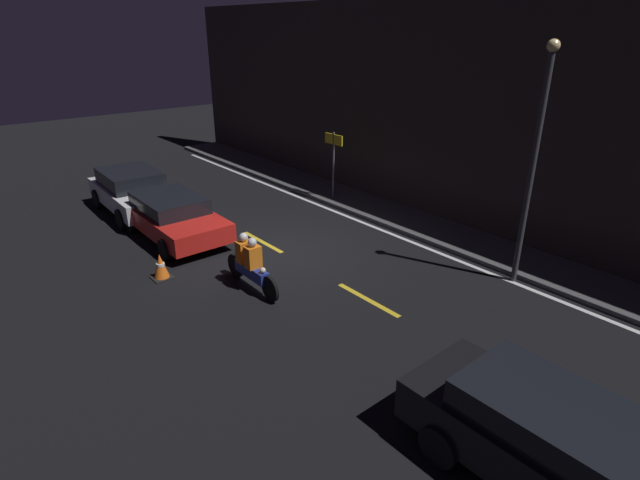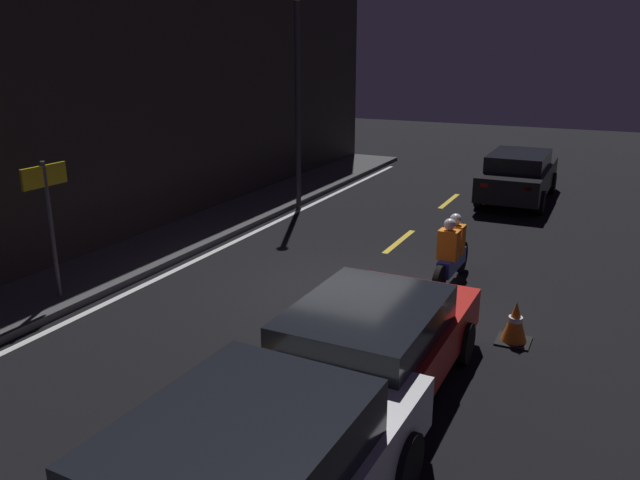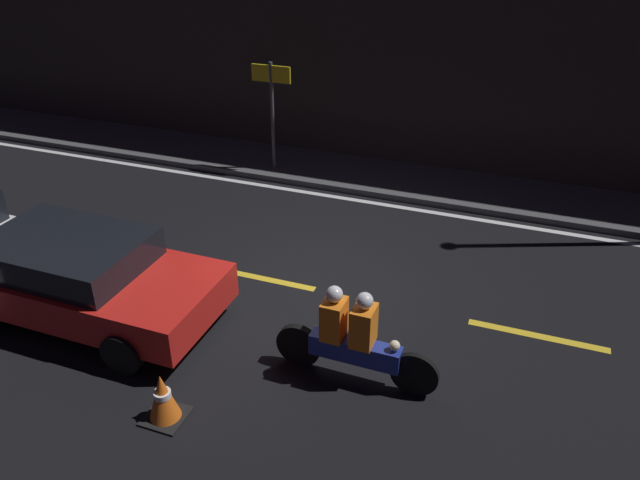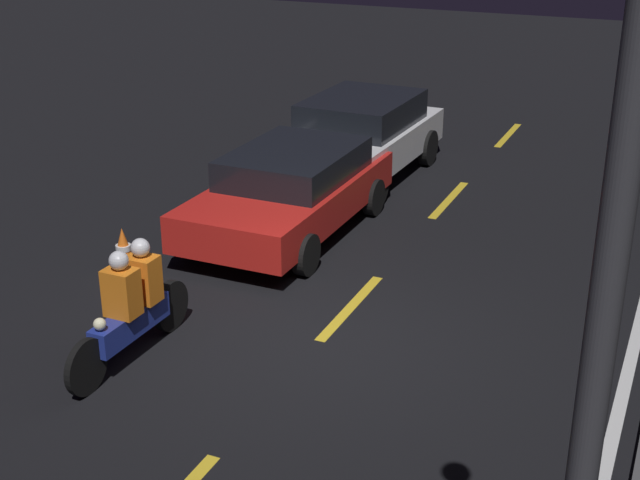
# 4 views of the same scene
# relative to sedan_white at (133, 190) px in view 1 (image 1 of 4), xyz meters

# --- Properties ---
(ground_plane) EXTENTS (56.00, 56.00, 0.00)m
(ground_plane) POSITION_rel_sedan_white_xyz_m (6.06, 1.92, -0.79)
(ground_plane) COLOR black
(raised_curb) EXTENTS (28.00, 1.88, 0.13)m
(raised_curb) POSITION_rel_sedan_white_xyz_m (6.06, 6.56, -0.72)
(raised_curb) COLOR #424244
(raised_curb) RESTS_ON ground
(building_front) EXTENTS (28.00, 0.30, 6.89)m
(building_front) POSITION_rel_sedan_white_xyz_m (6.06, 7.65, 2.66)
(building_front) COLOR #2D2826
(building_front) RESTS_ON ground
(lane_dash_a) EXTENTS (2.00, 0.14, 0.01)m
(lane_dash_a) POSITION_rel_sedan_white_xyz_m (-3.94, 1.92, -0.78)
(lane_dash_a) COLOR gold
(lane_dash_a) RESTS_ON ground
(lane_dash_b) EXTENTS (2.00, 0.14, 0.01)m
(lane_dash_b) POSITION_rel_sedan_white_xyz_m (0.56, 1.92, -0.78)
(lane_dash_b) COLOR gold
(lane_dash_b) RESTS_ON ground
(lane_dash_c) EXTENTS (2.00, 0.14, 0.01)m
(lane_dash_c) POSITION_rel_sedan_white_xyz_m (5.06, 1.92, -0.78)
(lane_dash_c) COLOR gold
(lane_dash_c) RESTS_ON ground
(lane_dash_d) EXTENTS (2.00, 0.14, 0.01)m
(lane_dash_d) POSITION_rel_sedan_white_xyz_m (9.56, 1.92, -0.78)
(lane_dash_d) COLOR gold
(lane_dash_d) RESTS_ON ground
(lane_dash_e) EXTENTS (2.00, 0.14, 0.01)m
(lane_dash_e) POSITION_rel_sedan_white_xyz_m (14.06, 1.92, -0.78)
(lane_dash_e) COLOR gold
(lane_dash_e) RESTS_ON ground
(lane_solid_kerb) EXTENTS (25.20, 0.14, 0.01)m
(lane_solid_kerb) POSITION_rel_sedan_white_xyz_m (6.06, 5.38, -0.78)
(lane_solid_kerb) COLOR silver
(lane_solid_kerb) RESTS_ON ground
(sedan_white) EXTENTS (4.24, 2.14, 1.46)m
(sedan_white) POSITION_rel_sedan_white_xyz_m (0.00, 0.00, 0.00)
(sedan_white) COLOR silver
(sedan_white) RESTS_ON ground
(taxi_red) EXTENTS (4.22, 2.01, 1.30)m
(taxi_red) POSITION_rel_sedan_white_xyz_m (3.00, 0.07, -0.08)
(taxi_red) COLOR red
(taxi_red) RESTS_ON ground
(van_black) EXTENTS (4.57, 1.88, 1.45)m
(van_black) POSITION_rel_sedan_white_xyz_m (15.01, 0.14, -0.00)
(van_black) COLOR black
(van_black) RESTS_ON ground
(motorcycle) EXTENTS (2.24, 0.37, 1.39)m
(motorcycle) POSITION_rel_sedan_white_xyz_m (7.25, 0.12, -0.14)
(motorcycle) COLOR black
(motorcycle) RESTS_ON ground
(traffic_cone_near) EXTENTS (0.51, 0.51, 0.67)m
(traffic_cone_near) POSITION_rel_sedan_white_xyz_m (5.34, -1.39, -0.46)
(traffic_cone_near) COLOR black
(traffic_cone_near) RESTS_ON ground
(shop_sign) EXTENTS (0.90, 0.08, 2.40)m
(shop_sign) POSITION_rel_sedan_white_xyz_m (3.44, 6.16, 1.03)
(shop_sign) COLOR #4C4C51
(shop_sign) RESTS_ON raised_curb
(street_lamp) EXTENTS (0.28, 0.28, 5.76)m
(street_lamp) POSITION_rel_sedan_white_xyz_m (11.24, 5.48, 2.45)
(street_lamp) COLOR #333338
(street_lamp) RESTS_ON ground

